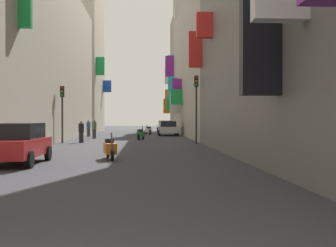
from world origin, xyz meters
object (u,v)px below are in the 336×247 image
pedestrian_near_right (94,129)px  pedestrian_mid_street (88,128)px  parked_car_red (17,143)px  scooter_green (141,134)px  traffic_light_near_corner (196,98)px  traffic_light_far_corner (62,104)px  parked_car_white (165,126)px  parked_car_silver (168,128)px  pedestrian_crossing (81,132)px  scooter_orange (110,148)px  scooter_white (148,130)px

pedestrian_near_right → pedestrian_mid_street: pedestrian_near_right is taller
parked_car_red → scooter_green: (4.46, 18.03, -0.33)m
traffic_light_near_corner → traffic_light_far_corner: traffic_light_near_corner is taller
parked_car_white → traffic_light_near_corner: size_ratio=0.86×
parked_car_silver → pedestrian_crossing: 14.42m
parked_car_silver → traffic_light_near_corner: bearing=-85.7°
scooter_green → pedestrian_crossing: 5.91m
parked_car_silver → traffic_light_near_corner: (1.12, -14.71, 2.34)m
pedestrian_crossing → traffic_light_far_corner: traffic_light_far_corner is taller
parked_car_red → pedestrian_mid_street: 24.09m
parked_car_white → pedestrian_crossing: bearing=-106.1°
parked_car_red → scooter_green: parked_car_red is taller
parked_car_silver → pedestrian_near_right: size_ratio=2.64×
scooter_orange → pedestrian_near_right: bearing=99.0°
parked_car_red → scooter_orange: bearing=25.5°
parked_car_silver → scooter_green: 8.94m
parked_car_red → scooter_green: size_ratio=2.14×
pedestrian_crossing → traffic_light_far_corner: size_ratio=0.39×
scooter_green → scooter_white: bearing=86.6°
pedestrian_near_right → traffic_light_far_corner: size_ratio=0.42×
parked_car_white → pedestrian_near_right: pedestrian_near_right is taller
scooter_white → pedestrian_crossing: bearing=-107.3°
scooter_white → scooter_orange: 28.02m
traffic_light_near_corner → scooter_green: bearing=121.5°
parked_car_silver → pedestrian_mid_street: 8.14m
scooter_green → traffic_light_far_corner: size_ratio=0.47×
parked_car_silver → traffic_light_far_corner: traffic_light_far_corner is taller
scooter_green → pedestrian_near_right: (-4.07, 2.24, 0.38)m
scooter_green → traffic_light_near_corner: size_ratio=0.41×
parked_car_white → pedestrian_mid_street: (-8.04, -14.60, 0.03)m
parked_car_white → scooter_orange: (-4.08, -37.10, -0.31)m
scooter_white → pedestrian_near_right: size_ratio=1.04×
pedestrian_mid_street → traffic_light_near_corner: (8.87, -12.25, 2.31)m
parked_car_silver → traffic_light_near_corner: size_ratio=0.97×
scooter_white → pedestrian_near_right: (-4.76, -9.29, 0.38)m
parked_car_white → pedestrian_mid_street: size_ratio=2.44×
pedestrian_crossing → traffic_light_near_corner: size_ratio=0.34×
scooter_orange → scooter_green: same height
pedestrian_mid_street → traffic_light_near_corner: size_ratio=0.35×
pedestrian_near_right → pedestrian_crossing: bearing=-91.2°
parked_car_red → pedestrian_crossing: bearing=88.9°
parked_car_red → scooter_white: 30.00m
pedestrian_mid_street → parked_car_silver: bearing=17.6°
pedestrian_crossing → traffic_light_far_corner: (-1.23, -0.53, 1.95)m
pedestrian_near_right → scooter_orange: bearing=-81.0°
parked_car_white → scooter_green: bearing=-98.1°
scooter_green → traffic_light_near_corner: bearing=-58.5°
pedestrian_near_right → traffic_light_near_corner: traffic_light_near_corner is taller
scooter_green → traffic_light_far_corner: bearing=-139.2°
parked_car_silver → traffic_light_near_corner: traffic_light_near_corner is taller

